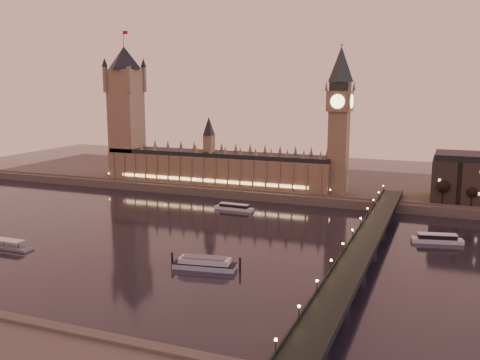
{
  "coord_description": "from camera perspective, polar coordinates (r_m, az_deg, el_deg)",
  "views": [
    {
      "loc": [
        127.29,
        -250.7,
        83.51
      ],
      "look_at": [
        13.84,
        35.0,
        27.4
      ],
      "focal_mm": 40.0,
      "sensor_mm": 36.0,
      "label": 1
    }
  ],
  "objects": [
    {
      "name": "ground",
      "position": [
        293.3,
        -5.07,
        -6.24
      ],
      "size": [
        700.0,
        700.0,
        0.0
      ],
      "primitive_type": "plane",
      "color": "black",
      "rests_on": "ground"
    },
    {
      "name": "victoria_tower",
      "position": [
        446.79,
        -12.08,
        7.85
      ],
      "size": [
        31.68,
        31.68,
        118.0
      ],
      "color": "brown",
      "rests_on": "ground"
    },
    {
      "name": "cruise_boat_a",
      "position": [
        355.79,
        -0.63,
        -2.92
      ],
      "size": [
        26.95,
        6.63,
        4.29
      ],
      "rotation": [
        0.0,
        0.0,
        -0.03
      ],
      "color": "silver",
      "rests_on": "ground"
    },
    {
      "name": "westminster_bridge",
      "position": [
        264.96,
        13.05,
        -7.05
      ],
      "size": [
        13.2,
        260.0,
        15.3
      ],
      "color": "black",
      "rests_on": "ground"
    },
    {
      "name": "big_ben",
      "position": [
        379.35,
        10.57,
        7.22
      ],
      "size": [
        17.68,
        17.68,
        104.0
      ],
      "color": "brown",
      "rests_on": "ground"
    },
    {
      "name": "palace_of_westminster",
      "position": [
        412.31,
        -2.56,
        1.71
      ],
      "size": [
        180.0,
        26.62,
        52.0
      ],
      "color": "brown",
      "rests_on": "ground"
    },
    {
      "name": "bare_tree_0",
      "position": [
        365.92,
        20.7,
        -0.89
      ],
      "size": [
        6.87,
        6.87,
        13.96
      ],
      "color": "black",
      "rests_on": "ground"
    },
    {
      "name": "cruise_boat_b",
      "position": [
        303.0,
        20.29,
        -5.89
      ],
      "size": [
        27.02,
        12.07,
        4.84
      ],
      "rotation": [
        0.0,
        0.0,
        0.22
      ],
      "color": "silver",
      "rests_on": "ground"
    },
    {
      "name": "bare_tree_1",
      "position": [
        366.15,
        23.39,
        -1.07
      ],
      "size": [
        6.87,
        6.87,
        13.96
      ],
      "color": "black",
      "rests_on": "ground"
    },
    {
      "name": "moored_barge",
      "position": [
        246.37,
        -3.79,
        -8.86
      ],
      "size": [
        32.86,
        12.42,
        6.09
      ],
      "rotation": [
        0.0,
        0.0,
        0.16
      ],
      "color": "#99A4C3",
      "rests_on": "ground"
    },
    {
      "name": "far_embankment",
      "position": [
        434.46,
        8.34,
        -0.45
      ],
      "size": [
        560.0,
        130.0,
        6.0
      ],
      "primitive_type": "cube",
      "color": "#423D35",
      "rests_on": "ground"
    }
  ]
}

